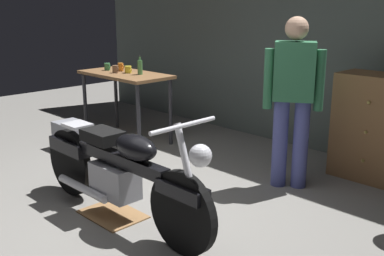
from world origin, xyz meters
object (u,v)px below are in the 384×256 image
person_standing (293,96)px  bottle (140,67)px  mug_yellow_tall (128,69)px  mug_orange_travel (121,67)px  mug_green_speckled (107,67)px  mug_brown_stoneware (115,69)px  motorcycle (119,170)px  storage_bin (72,136)px  wooden_dresser (376,128)px

person_standing → bottle: bearing=-30.8°
mug_yellow_tall → mug_orange_travel: (-0.21, 0.03, 0.01)m
mug_yellow_tall → bottle: 0.22m
mug_green_speckled → mug_brown_stoneware: bearing=-12.7°
mug_yellow_tall → mug_brown_stoneware: bearing=-139.0°
motorcycle → mug_yellow_tall: 2.47m
mug_orange_travel → bottle: bearing=-0.8°
mug_yellow_tall → bottle: size_ratio=0.50×
storage_bin → bottle: bottle is taller
person_standing → bottle: (-2.23, -0.09, 0.07)m
wooden_dresser → mug_brown_stoneware: (-3.07, -1.02, 0.40)m
motorcycle → bottle: bearing=136.7°
mug_brown_stoneware → wooden_dresser: bearing=18.4°
wooden_dresser → mug_brown_stoneware: 3.26m
mug_green_speckled → storage_bin: bearing=-73.5°
storage_bin → mug_yellow_tall: mug_yellow_tall is taller
storage_bin → mug_yellow_tall: 1.11m
mug_orange_travel → mug_green_speckled: 0.21m
person_standing → storage_bin: (-2.62, -0.90, -0.76)m
person_standing → mug_yellow_tall: bearing=-30.3°
storage_bin → mug_green_speckled: 1.09m
storage_bin → mug_orange_travel: bearing=91.7°
wooden_dresser → bottle: (-2.73, -0.88, 0.45)m
person_standing → mug_green_speckled: size_ratio=14.97×
person_standing → mug_orange_travel: person_standing is taller
bottle → wooden_dresser: bearing=17.9°
mug_green_speckled → mug_brown_stoneware: (0.27, -0.06, 0.00)m
mug_green_speckled → bottle: size_ratio=0.46×
person_standing → mug_green_speckled: person_standing is taller
person_standing → mug_green_speckled: bearing=-29.7°
wooden_dresser → bottle: 2.90m
storage_bin → mug_yellow_tall: size_ratio=3.66×
bottle → storage_bin: bearing=-116.0°
person_standing → bottle: size_ratio=6.93×
motorcycle → mug_orange_travel: mug_orange_travel is taller
mug_yellow_tall → mug_orange_travel: 0.21m
wooden_dresser → motorcycle: bearing=-113.5°
mug_green_speckled → mug_yellow_tall: bearing=6.9°
mug_yellow_tall → mug_orange_travel: mug_orange_travel is taller
person_standing → wooden_dresser: size_ratio=1.52×
mug_brown_stoneware → person_standing: bearing=5.2°
wooden_dresser → mug_green_speckled: wooden_dresser is taller
mug_yellow_tall → storage_bin: bearing=-103.2°
mug_yellow_tall → mug_brown_stoneware: 0.17m
motorcycle → person_standing: bearing=71.1°
mug_orange_travel → storage_bin: bearing=-88.3°
person_standing → motorcycle: bearing=38.0°
motorcycle → storage_bin: size_ratio=4.98×
mug_green_speckled → mug_brown_stoneware: 0.28m
storage_bin → mug_orange_travel: 1.13m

